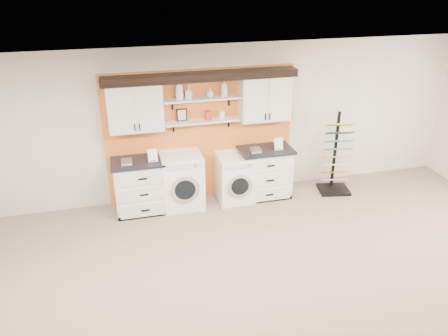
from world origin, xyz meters
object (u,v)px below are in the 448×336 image
object	(u,v)px
dryer	(235,177)
sample_rack	(336,167)
base_cabinet_left	(142,186)
base_cabinet_right	(265,172)
washer	(182,180)

from	to	relation	value
dryer	sample_rack	size ratio (longest dim) A/B	0.57
base_cabinet_left	base_cabinet_right	size ratio (longest dim) A/B	1.02
base_cabinet_right	washer	world-z (taller)	washer
base_cabinet_left	sample_rack	bearing A→B (deg)	-2.64
base_cabinet_right	dryer	bearing A→B (deg)	-179.67
base_cabinet_left	sample_rack	xyz separation A→B (m)	(3.63, -0.17, 0.02)
base_cabinet_left	washer	bearing A→B (deg)	-0.28
sample_rack	washer	bearing A→B (deg)	-172.56
base_cabinet_right	washer	xyz separation A→B (m)	(-1.56, -0.00, 0.03)
dryer	sample_rack	distance (m)	1.96
base_cabinet_right	washer	size ratio (longest dim) A/B	0.97
base_cabinet_right	dryer	size ratio (longest dim) A/B	1.10
base_cabinet_left	base_cabinet_right	world-z (taller)	base_cabinet_left
base_cabinet_right	sample_rack	size ratio (longest dim) A/B	0.63
base_cabinet_right	base_cabinet_left	bearing A→B (deg)	-180.00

